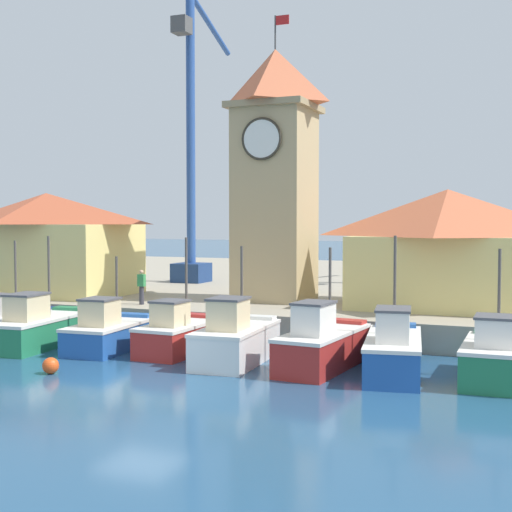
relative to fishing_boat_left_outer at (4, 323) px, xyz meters
The scene contains 16 objects.
ground_plane 11.29m from the fishing_boat_left_outer, 27.61° to the right, with size 300.00×300.00×0.00m, color navy.
quay_wharf 25.20m from the fishing_boat_left_outer, 66.66° to the left, with size 120.00×40.00×1.15m, color #9E937F.
fishing_boat_left_outer is the anchor object (origin of this frame).
fishing_boat_left_inner 2.85m from the fishing_boat_left_outer, 20.54° to the right, with size 2.34×5.33×4.44m.
fishing_boat_mid_left 5.74m from the fishing_boat_left_outer, ahead, with size 2.21×4.47×3.65m.
fishing_boat_center 8.56m from the fishing_boat_left_outer, ahead, with size 2.00×4.22×4.42m.
fishing_boat_mid_right 11.33m from the fishing_boat_left_outer, ahead, with size 2.22×4.73×4.15m.
fishing_boat_right_inner 14.47m from the fishing_boat_left_outer, ahead, with size 2.22×5.05×4.14m.
fishing_boat_right_outer 16.91m from the fishing_boat_left_outer, ahead, with size 2.60×5.43×4.57m.
fishing_boat_far_right 20.12m from the fishing_boat_left_outer, ahead, with size 2.18×4.37×4.17m.
clock_tower 14.34m from the fishing_boat_left_outer, 43.11° to the left, with size 3.90×3.90×13.80m.
warehouse_left 8.36m from the fishing_boat_left_outer, 115.13° to the left, with size 9.32×5.87×5.38m.
warehouse_right 19.71m from the fishing_boat_left_outer, 26.76° to the left, with size 8.46×6.19×5.31m.
port_crane_far 18.13m from the fishing_boat_left_outer, 87.97° to the left, with size 2.00×8.76×18.48m.
mooring_buoy 8.08m from the fishing_boat_left_outer, 38.04° to the right, with size 0.55×0.55×0.55m, color #E54C19.
dock_worker_near_tower 6.25m from the fishing_boat_left_outer, 48.68° to the left, with size 0.34×0.22×1.62m.
Camera 1 is at (11.49, -18.79, 5.08)m, focal length 50.00 mm.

